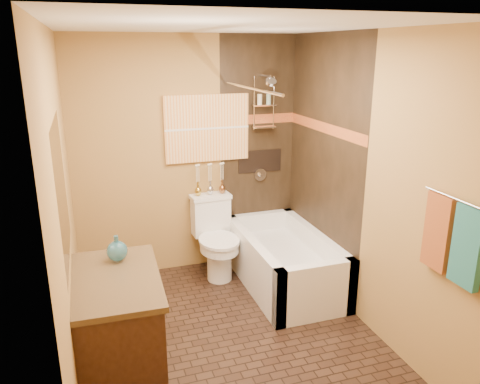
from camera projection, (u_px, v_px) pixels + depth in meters
name	position (u px, v px, depth m)	size (l,w,h in m)	color
floor	(232.00, 339.00, 3.95)	(3.00, 3.00, 0.00)	black
wall_left	(65.00, 216.00, 3.22)	(0.02, 3.00, 2.50)	#A57840
wall_right	(367.00, 185.00, 3.94)	(0.02, 3.00, 2.50)	#A57840
wall_back	(189.00, 157.00, 4.94)	(2.40, 0.02, 2.50)	#A57840
wall_front	(326.00, 291.00, 2.22)	(2.40, 0.02, 2.50)	#A57840
ceiling	(230.00, 26.00, 3.21)	(3.00, 3.00, 0.00)	silver
alcove_tile_back	(258.00, 152.00, 5.16)	(0.85, 0.01, 2.50)	black
alcove_tile_right	(323.00, 165.00, 4.62)	(0.01, 1.50, 2.50)	black
mosaic_band_back	(258.00, 119.00, 5.05)	(0.85, 0.01, 0.10)	#99311B
mosaic_band_right	(324.00, 128.00, 4.51)	(0.01, 1.50, 0.10)	#99311B
alcove_niche	(260.00, 161.00, 5.20)	(0.50, 0.01, 0.25)	black
shower_fixtures	(264.00, 116.00, 4.95)	(0.24, 0.33, 1.16)	silver
curtain_rod	(248.00, 87.00, 4.15)	(0.03, 0.03, 1.55)	silver
towel_bar	(457.00, 200.00, 2.92)	(0.02, 0.02, 0.55)	silver
towel_teal	(467.00, 247.00, 2.88)	(0.05, 0.22, 0.52)	#206D65
towel_rust	(438.00, 232.00, 3.12)	(0.05, 0.22, 0.52)	#93461A
sunset_painting	(207.00, 128.00, 4.89)	(0.90, 0.04, 0.70)	orange
vanity_mirror	(62.00, 192.00, 2.91)	(0.01, 1.00, 0.90)	white
bathtub	(284.00, 265.00, 4.81)	(0.80, 1.50, 0.55)	white
toilet	(216.00, 237.00, 4.97)	(0.44, 0.65, 0.85)	white
vanity	(118.00, 332.00, 3.30)	(0.63, 1.00, 0.87)	black
teal_bottle	(117.00, 248.00, 3.39)	(0.15, 0.15, 0.24)	#235C69
bud_vases	(210.00, 178.00, 4.97)	(0.34, 0.07, 0.33)	gold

